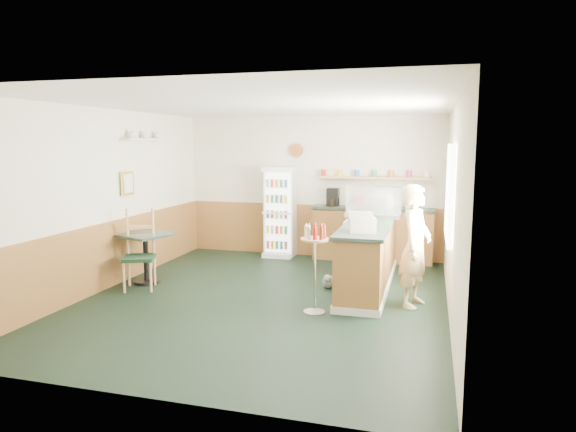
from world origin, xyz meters
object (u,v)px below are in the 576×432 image
(cafe_table, at_px, (146,248))
(condiment_stand, at_px, (315,255))
(shopkeeper, at_px, (415,246))
(display_case, at_px, (374,202))
(drinks_fridge, at_px, (280,212))
(cafe_chair, at_px, (142,247))
(cash_register, at_px, (362,224))

(cafe_table, bearing_deg, condiment_stand, -13.91)
(shopkeeper, distance_m, condiment_stand, 1.39)
(display_case, bearing_deg, drinks_fridge, 148.39)
(shopkeeper, distance_m, cafe_chair, 4.02)
(drinks_fridge, relative_size, condiment_stand, 1.51)
(display_case, distance_m, cash_register, 1.44)
(condiment_stand, height_order, cafe_chair, cafe_chair)
(drinks_fridge, distance_m, cafe_chair, 3.03)
(shopkeeper, relative_size, condiment_stand, 1.43)
(drinks_fridge, relative_size, display_case, 1.99)
(shopkeeper, xyz_separation_m, cafe_chair, (-4.01, -0.19, -0.19))
(cash_register, bearing_deg, shopkeeper, -3.05)
(drinks_fridge, xyz_separation_m, display_case, (1.92, -1.18, 0.39))
(shopkeeper, height_order, cafe_chair, shopkeeper)
(cash_register, bearing_deg, drinks_fridge, 112.64)
(cafe_chair, bearing_deg, cash_register, -20.76)
(cafe_table, bearing_deg, cafe_chair, -69.49)
(drinks_fridge, bearing_deg, condiment_stand, -66.08)
(condiment_stand, bearing_deg, cash_register, 44.90)
(cash_register, bearing_deg, cafe_chair, 167.45)
(cash_register, relative_size, cafe_chair, 0.30)
(display_case, xyz_separation_m, cafe_chair, (-3.31, -1.50, -0.63))
(cafe_table, relative_size, cafe_chair, 0.76)
(condiment_stand, bearing_deg, shopkeeper, 28.14)
(display_case, relative_size, shopkeeper, 0.53)
(cash_register, height_order, shopkeeper, shopkeeper)
(drinks_fridge, bearing_deg, display_case, -31.61)
(shopkeeper, bearing_deg, cash_register, 116.97)
(cafe_table, bearing_deg, shopkeeper, -0.77)
(display_case, height_order, shopkeeper, shopkeeper)
(drinks_fridge, bearing_deg, cafe_chair, -117.28)
(display_case, relative_size, condiment_stand, 0.76)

